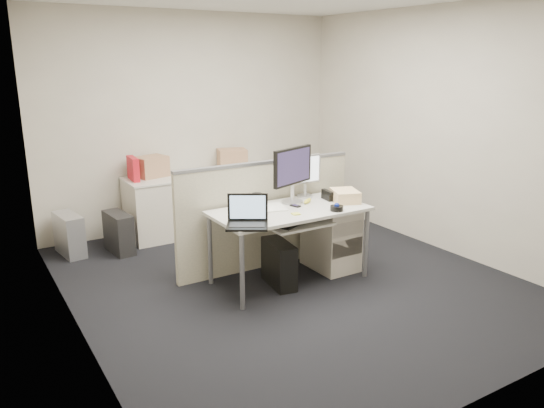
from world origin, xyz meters
TOP-DOWN VIEW (x-y plane):
  - floor at (0.00, 0.00)m, footprint 4.00×4.50m
  - wall_back at (0.00, 2.25)m, footprint 4.00×0.02m
  - wall_front at (0.00, -2.25)m, footprint 4.00×0.02m
  - wall_left at (-2.00, 0.00)m, footprint 0.02×4.50m
  - wall_right at (2.00, 0.00)m, footprint 0.02×4.50m
  - desk at (0.00, 0.00)m, footprint 1.50×0.75m
  - keyboard_tray at (0.00, -0.18)m, footprint 0.62×0.32m
  - drawer_pedestal at (0.55, 0.05)m, footprint 0.40×0.55m
  - cubicle_partition at (0.00, 0.45)m, footprint 2.00×0.06m
  - back_counter at (0.00, 1.93)m, footprint 2.00×0.60m
  - monitor_main at (0.15, 0.18)m, footprint 0.60×0.39m
  - monitor_small at (0.40, 0.32)m, footprint 0.36×0.18m
  - laptop at (-0.62, -0.28)m, footprint 0.44×0.41m
  - trackball at (0.35, -0.28)m, footprint 0.16×0.16m
  - desk_phone at (0.60, 0.08)m, footprint 0.24×0.20m
  - paper_stack at (-0.12, 0.12)m, footprint 0.30×0.34m
  - sticky_pad at (-0.05, -0.18)m, footprint 0.08×0.08m
  - travel_mug at (-0.35, 0.02)m, footprint 0.10×0.10m
  - banana at (0.28, 0.10)m, footprint 0.17×0.14m
  - cellphone at (0.10, 0.05)m, footprint 0.08×0.11m
  - manila_folders at (0.64, -0.05)m, footprint 0.34×0.38m
  - keyboard at (-0.05, -0.14)m, footprint 0.44×0.31m
  - pc_tower_desk at (-0.15, -0.05)m, footprint 0.25×0.49m
  - pc_tower_spare_dark at (-1.20, 1.68)m, footprint 0.24×0.50m
  - pc_tower_spare_silver at (-1.70, 1.88)m, footprint 0.26×0.52m
  - cardboard_box_left at (-0.66, 2.05)m, footprint 0.42×0.35m
  - cardboard_box_right at (0.44, 2.05)m, footprint 0.43×0.37m
  - red_binder at (-0.90, 1.98)m, footprint 0.09×0.32m

SIDE VIEW (x-z plane):
  - floor at x=0.00m, z-range -0.01..0.00m
  - pc_tower_desk at x=-0.15m, z-range 0.00..0.44m
  - pc_tower_spare_dark at x=-1.20m, z-range 0.00..0.45m
  - pc_tower_spare_silver at x=-1.70m, z-range 0.00..0.47m
  - drawer_pedestal at x=0.55m, z-range 0.00..0.65m
  - back_counter at x=0.00m, z-range 0.00..0.72m
  - cubicle_partition at x=0.00m, z-range 0.00..1.10m
  - keyboard_tray at x=0.00m, z-range 0.61..0.63m
  - keyboard at x=-0.05m, z-range 0.63..0.65m
  - desk at x=0.00m, z-range 0.30..1.03m
  - sticky_pad at x=-0.05m, z-range 0.73..0.74m
  - paper_stack at x=-0.12m, z-range 0.73..0.74m
  - cellphone at x=0.10m, z-range 0.73..0.74m
  - banana at x=0.28m, z-range 0.73..0.77m
  - trackball at x=0.35m, z-range 0.73..0.78m
  - desk_phone at x=0.60m, z-range 0.73..0.80m
  - manila_folders at x=0.64m, z-range 0.73..0.85m
  - travel_mug at x=-0.35m, z-range 0.73..0.92m
  - cardboard_box_right at x=0.44m, z-range 0.72..0.98m
  - cardboard_box_left at x=-0.66m, z-range 0.72..0.99m
  - laptop at x=-0.62m, z-range 0.73..0.99m
  - red_binder at x=-0.90m, z-range 0.72..1.02m
  - monitor_small at x=0.40m, z-range 0.73..1.16m
  - monitor_main at x=0.15m, z-range 0.73..1.29m
  - wall_back at x=0.00m, z-range 0.00..2.70m
  - wall_front at x=0.00m, z-range 0.00..2.70m
  - wall_left at x=-2.00m, z-range 0.00..2.70m
  - wall_right at x=2.00m, z-range 0.00..2.70m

